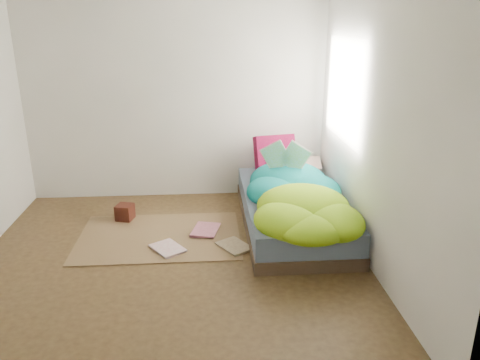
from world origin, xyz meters
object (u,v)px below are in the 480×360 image
object	(u,v)px
wooden_box	(125,212)
floor_book_a	(157,252)
open_book	(286,147)
floor_book_b	(194,229)
bed	(292,211)
pillow_magenta	(275,155)

from	to	relation	value
wooden_box	floor_book_a	size ratio (longest dim) A/B	0.52
open_book	floor_book_a	xyz separation A→B (m)	(-1.31, -0.72, -0.78)
floor_book_a	floor_book_b	size ratio (longest dim) A/B	0.95
bed	floor_book_a	distance (m)	1.47
wooden_box	floor_book_a	distance (m)	0.92
floor_book_a	pillow_magenta	bearing A→B (deg)	9.92
pillow_magenta	floor_book_a	bearing A→B (deg)	-147.52
open_book	floor_book_a	size ratio (longest dim) A/B	1.30
bed	pillow_magenta	distance (m)	0.81
bed	floor_book_a	size ratio (longest dim) A/B	6.19
floor_book_a	open_book	bearing A→B (deg)	-5.20
pillow_magenta	wooden_box	world-z (taller)	pillow_magenta
pillow_magenta	open_book	distance (m)	0.57
wooden_box	floor_book_b	world-z (taller)	wooden_box
pillow_magenta	floor_book_a	xyz separation A→B (m)	(-1.28, -1.24, -0.55)
floor_book_b	bed	bearing A→B (deg)	17.96
pillow_magenta	open_book	bearing A→B (deg)	-98.24
bed	floor_book_b	size ratio (longest dim) A/B	5.89
bed	floor_book_b	distance (m)	1.04
bed	open_book	bearing A→B (deg)	106.49
bed	floor_book_b	world-z (taller)	bed
wooden_box	open_book	bearing A→B (deg)	-3.01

